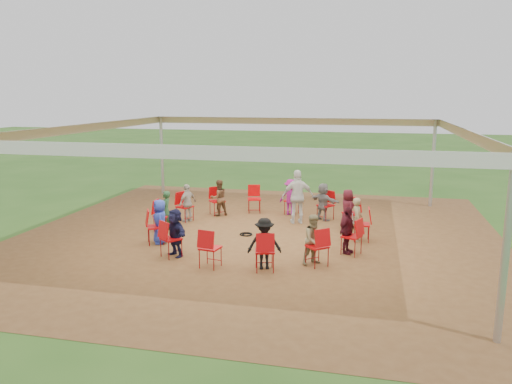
% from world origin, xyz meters
% --- Properties ---
extents(ground, '(80.00, 80.00, 0.00)m').
position_xyz_m(ground, '(0.00, 0.00, 0.00)').
color(ground, '#2E5A1C').
rests_on(ground, ground).
extents(dirt_patch, '(13.00, 13.00, 0.00)m').
position_xyz_m(dirt_patch, '(0.00, 0.00, 0.01)').
color(dirt_patch, brown).
rests_on(dirt_patch, ground).
extents(tent, '(10.33, 10.33, 3.00)m').
position_xyz_m(tent, '(0.00, 0.00, 2.37)').
color(tent, '#B2B2B7').
rests_on(tent, ground).
extents(chair_0, '(0.46, 0.44, 0.90)m').
position_xyz_m(chair_0, '(2.77, 0.14, 0.45)').
color(chair_0, red).
rests_on(chair_0, ground).
extents(chair_1, '(0.59, 0.58, 0.90)m').
position_xyz_m(chair_1, '(2.44, 1.33, 0.45)').
color(chair_1, red).
rests_on(chair_1, ground).
extents(chair_2, '(0.60, 0.60, 0.90)m').
position_xyz_m(chair_2, '(1.62, 2.26, 0.45)').
color(chair_2, red).
rests_on(chair_2, ground).
extents(chair_3, '(0.49, 0.51, 0.90)m').
position_xyz_m(chair_3, '(0.48, 2.74, 0.45)').
color(chair_3, red).
rests_on(chair_3, ground).
extents(chair_4, '(0.52, 0.54, 0.90)m').
position_xyz_m(chair_4, '(-0.76, 2.67, 0.45)').
color(chair_4, red).
rests_on(chair_4, ground).
extents(chair_5, '(0.61, 0.61, 0.90)m').
position_xyz_m(chair_5, '(-1.84, 2.08, 0.45)').
color(chair_5, red).
rests_on(chair_5, ground).
extents(chair_6, '(0.57, 0.56, 0.90)m').
position_xyz_m(chair_6, '(-2.56, 1.08, 0.45)').
color(chair_6, red).
rests_on(chair_6, ground).
extents(chair_7, '(0.46, 0.44, 0.90)m').
position_xyz_m(chair_7, '(-2.77, -0.14, 0.45)').
color(chair_7, red).
rests_on(chair_7, ground).
extents(chair_8, '(0.59, 0.58, 0.90)m').
position_xyz_m(chair_8, '(-2.44, -1.33, 0.45)').
color(chair_8, red).
rests_on(chair_8, ground).
extents(chair_9, '(0.60, 0.60, 0.90)m').
position_xyz_m(chair_9, '(-1.62, -2.26, 0.45)').
color(chair_9, red).
rests_on(chair_9, ground).
extents(chair_10, '(0.49, 0.51, 0.90)m').
position_xyz_m(chair_10, '(-0.48, -2.74, 0.45)').
color(chair_10, red).
rests_on(chair_10, ground).
extents(chair_11, '(0.52, 0.54, 0.90)m').
position_xyz_m(chair_11, '(0.76, -2.67, 0.45)').
color(chair_11, red).
rests_on(chair_11, ground).
extents(chair_12, '(0.61, 0.61, 0.90)m').
position_xyz_m(chair_12, '(1.84, -2.08, 0.45)').
color(chair_12, red).
rests_on(chair_12, ground).
extents(chair_13, '(0.57, 0.56, 0.90)m').
position_xyz_m(chair_13, '(2.56, -1.08, 0.45)').
color(chair_13, red).
rests_on(chair_13, ground).
extents(person_seated_0, '(0.30, 0.44, 1.16)m').
position_xyz_m(person_seated_0, '(2.65, 0.14, 0.59)').
color(person_seated_0, '#8D8258').
rests_on(person_seated_0, ground).
extents(person_seated_1, '(0.55, 0.65, 1.16)m').
position_xyz_m(person_seated_1, '(2.33, 1.27, 0.59)').
color(person_seated_1, '#46111B').
rests_on(person_seated_1, ground).
extents(person_seated_2, '(1.11, 0.96, 1.16)m').
position_xyz_m(person_seated_2, '(1.55, 2.16, 0.59)').
color(person_seated_2, slate).
rests_on(person_seated_2, ground).
extents(person_seated_3, '(0.80, 0.50, 1.16)m').
position_xyz_m(person_seated_3, '(0.46, 2.62, 0.59)').
color(person_seated_3, '#86146B').
rests_on(person_seated_3, ground).
extents(person_seated_4, '(0.64, 0.62, 1.16)m').
position_xyz_m(person_seated_4, '(-1.76, 1.99, 0.59)').
color(person_seated_4, brown).
rests_on(person_seated_4, ground).
extents(person_seated_5, '(0.59, 0.76, 1.16)m').
position_xyz_m(person_seated_5, '(-2.45, 1.03, 0.59)').
color(person_seated_5, '#B7B1A3').
rests_on(person_seated_5, ground).
extents(person_seated_6, '(0.30, 0.44, 1.16)m').
position_xyz_m(person_seated_6, '(-2.65, -0.14, 0.59)').
color(person_seated_6, '#234C2A').
rests_on(person_seated_6, ground).
extents(person_seated_7, '(0.55, 0.65, 1.16)m').
position_xyz_m(person_seated_7, '(-2.33, -1.27, 0.59)').
color(person_seated_7, '#2A40B7').
rests_on(person_seated_7, ground).
extents(person_seated_8, '(1.11, 0.96, 1.16)m').
position_xyz_m(person_seated_8, '(-1.55, -2.16, 0.59)').
color(person_seated_8, '#18193C').
rests_on(person_seated_8, ground).
extents(person_seated_9, '(0.82, 0.56, 1.16)m').
position_xyz_m(person_seated_9, '(0.72, -2.56, 0.59)').
color(person_seated_9, black).
rests_on(person_seated_9, ground).
extents(person_seated_10, '(0.64, 0.62, 1.16)m').
position_xyz_m(person_seated_10, '(1.76, -1.99, 0.59)').
color(person_seated_10, '#8D8258').
rests_on(person_seated_10, ground).
extents(person_seated_11, '(0.59, 0.76, 1.16)m').
position_xyz_m(person_seated_11, '(2.45, -1.03, 0.59)').
color(person_seated_11, '#46111B').
rests_on(person_seated_11, ground).
extents(standing_person, '(1.05, 0.75, 1.63)m').
position_xyz_m(standing_person, '(0.84, 1.61, 0.82)').
color(standing_person, silver).
rests_on(standing_person, ground).
extents(cable_coil, '(0.45, 0.45, 0.03)m').
position_xyz_m(cable_coil, '(-0.34, -0.01, 0.02)').
color(cable_coil, black).
rests_on(cable_coil, ground).
extents(laptop, '(0.27, 0.33, 0.22)m').
position_xyz_m(laptop, '(2.49, 0.13, 0.56)').
color(laptop, '#B7B7BC').
rests_on(laptop, ground).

